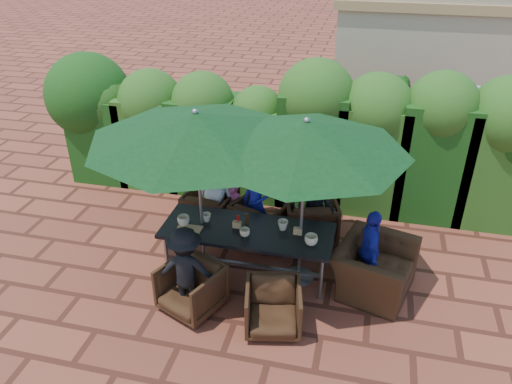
% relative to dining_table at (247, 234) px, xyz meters
% --- Properties ---
extents(ground, '(80.00, 80.00, 0.00)m').
position_rel_dining_table_xyz_m(ground, '(0.09, 0.07, -0.68)').
color(ground, brown).
rests_on(ground, ground).
extents(dining_table, '(2.40, 0.90, 0.75)m').
position_rel_dining_table_xyz_m(dining_table, '(0.00, 0.00, 0.00)').
color(dining_table, black).
rests_on(dining_table, ground).
extents(umbrella_left, '(2.90, 2.90, 2.46)m').
position_rel_dining_table_xyz_m(umbrella_left, '(-0.67, 0.01, 1.54)').
color(umbrella_left, gray).
rests_on(umbrella_left, ground).
extents(umbrella_right, '(2.66, 2.66, 2.46)m').
position_rel_dining_table_xyz_m(umbrella_right, '(0.75, 0.04, 1.54)').
color(umbrella_right, gray).
rests_on(umbrella_right, ground).
extents(chair_far_left, '(0.84, 0.80, 0.78)m').
position_rel_dining_table_xyz_m(chair_far_left, '(-0.88, 1.00, -0.29)').
color(chair_far_left, black).
rests_on(chair_far_left, ground).
extents(chair_far_mid, '(0.98, 0.96, 0.78)m').
position_rel_dining_table_xyz_m(chair_far_mid, '(0.00, 0.85, -0.28)').
color(chair_far_mid, black).
rests_on(chair_far_mid, ground).
extents(chair_far_right, '(0.98, 0.95, 0.83)m').
position_rel_dining_table_xyz_m(chair_far_right, '(0.75, 1.07, -0.26)').
color(chair_far_right, black).
rests_on(chair_far_right, ground).
extents(chair_near_left, '(0.92, 0.90, 0.73)m').
position_rel_dining_table_xyz_m(chair_near_left, '(-0.53, -0.91, -0.31)').
color(chair_near_left, black).
rests_on(chair_near_left, ground).
extents(chair_near_right, '(0.81, 0.77, 0.71)m').
position_rel_dining_table_xyz_m(chair_near_right, '(0.58, -1.00, -0.32)').
color(chair_near_right, black).
rests_on(chair_near_right, ground).
extents(chair_end_right, '(0.98, 1.25, 0.96)m').
position_rel_dining_table_xyz_m(chair_end_right, '(1.78, 0.05, -0.20)').
color(chair_end_right, black).
rests_on(chair_end_right, ground).
extents(adult_far_left, '(0.64, 0.43, 1.22)m').
position_rel_dining_table_xyz_m(adult_far_left, '(-0.76, 0.92, -0.07)').
color(adult_far_left, silver).
rests_on(adult_far_left, ground).
extents(adult_far_mid, '(0.53, 0.48, 1.25)m').
position_rel_dining_table_xyz_m(adult_far_mid, '(-0.09, 0.92, -0.05)').
color(adult_far_mid, '#1D20A1').
rests_on(adult_far_mid, ground).
extents(adult_far_right, '(0.72, 0.55, 1.32)m').
position_rel_dining_table_xyz_m(adult_far_right, '(0.84, 0.87, -0.02)').
color(adult_far_right, black).
rests_on(adult_far_right, ground).
extents(adult_near_left, '(0.83, 0.48, 1.23)m').
position_rel_dining_table_xyz_m(adult_near_left, '(-0.58, -0.89, -0.06)').
color(adult_near_left, black).
rests_on(adult_near_left, ground).
extents(adult_end_right, '(0.49, 0.77, 1.21)m').
position_rel_dining_table_xyz_m(adult_end_right, '(1.70, 0.10, -0.07)').
color(adult_end_right, '#1D20A1').
rests_on(adult_end_right, ground).
extents(child_left, '(0.35, 0.30, 0.89)m').
position_rel_dining_table_xyz_m(child_left, '(-0.48, 0.98, -0.23)').
color(child_left, '#EB538F').
rests_on(child_left, ground).
extents(child_right, '(0.33, 0.31, 0.74)m').
position_rel_dining_table_xyz_m(child_right, '(0.42, 1.04, -0.30)').
color(child_right, '#8A49A0').
rests_on(child_right, ground).
extents(pedestrian_a, '(1.79, 1.45, 1.86)m').
position_rel_dining_table_xyz_m(pedestrian_a, '(1.98, 4.29, 0.25)').
color(pedestrian_a, '#2F8724').
rests_on(pedestrian_a, ground).
extents(pedestrian_b, '(1.05, 0.95, 1.86)m').
position_rel_dining_table_xyz_m(pedestrian_b, '(2.74, 4.42, 0.26)').
color(pedestrian_b, '#EB538F').
rests_on(pedestrian_b, ground).
extents(pedestrian_c, '(1.18, 0.72, 1.71)m').
position_rel_dining_table_xyz_m(pedestrian_c, '(3.39, 4.42, 0.18)').
color(pedestrian_c, gray).
rests_on(pedestrian_c, ground).
extents(cup_a, '(0.17, 0.17, 0.14)m').
position_rel_dining_table_xyz_m(cup_a, '(-0.91, -0.10, 0.14)').
color(cup_a, beige).
rests_on(cup_a, dining_table).
extents(cup_b, '(0.13, 0.13, 0.12)m').
position_rel_dining_table_xyz_m(cup_b, '(-0.62, 0.07, 0.14)').
color(cup_b, beige).
rests_on(cup_b, dining_table).
extents(cup_c, '(0.14, 0.14, 0.11)m').
position_rel_dining_table_xyz_m(cup_c, '(0.01, -0.17, 0.13)').
color(cup_c, beige).
rests_on(cup_c, dining_table).
extents(cup_d, '(0.15, 0.15, 0.14)m').
position_rel_dining_table_xyz_m(cup_d, '(0.48, 0.11, 0.14)').
color(cup_d, beige).
rests_on(cup_d, dining_table).
extents(cup_e, '(0.18, 0.18, 0.14)m').
position_rel_dining_table_xyz_m(cup_e, '(0.92, -0.15, 0.15)').
color(cup_e, beige).
rests_on(cup_e, dining_table).
extents(ketchup_bottle, '(0.04, 0.04, 0.17)m').
position_rel_dining_table_xyz_m(ketchup_bottle, '(-0.15, 0.05, 0.16)').
color(ketchup_bottle, '#B20C0A').
rests_on(ketchup_bottle, dining_table).
extents(sauce_bottle, '(0.04, 0.04, 0.17)m').
position_rel_dining_table_xyz_m(sauce_bottle, '(-0.04, 0.13, 0.16)').
color(sauce_bottle, '#4C230C').
rests_on(sauce_bottle, dining_table).
extents(serving_tray, '(0.35, 0.25, 0.02)m').
position_rel_dining_table_xyz_m(serving_tray, '(-0.79, -0.22, 0.08)').
color(serving_tray, tan).
rests_on(serving_tray, dining_table).
extents(number_block_left, '(0.12, 0.06, 0.10)m').
position_rel_dining_table_xyz_m(number_block_left, '(-0.15, 0.01, 0.12)').
color(number_block_left, tan).
rests_on(number_block_left, dining_table).
extents(number_block_right, '(0.12, 0.06, 0.10)m').
position_rel_dining_table_xyz_m(number_block_right, '(0.70, 0.05, 0.12)').
color(number_block_right, tan).
rests_on(number_block_right, dining_table).
extents(hedge_wall, '(9.10, 1.60, 2.58)m').
position_rel_dining_table_xyz_m(hedge_wall, '(0.11, 2.39, 0.68)').
color(hedge_wall, '#12360E').
rests_on(hedge_wall, ground).
extents(building, '(6.20, 3.08, 3.20)m').
position_rel_dining_table_xyz_m(building, '(3.59, 7.06, 0.93)').
color(building, tan).
rests_on(building, ground).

